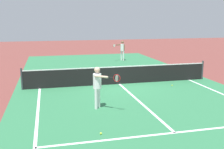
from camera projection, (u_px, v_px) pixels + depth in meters
ground_plane at (119, 84)px, 14.21m from camera, size 60.00×60.00×0.00m
court_surface_inbounds at (119, 84)px, 14.21m from camera, size 10.62×24.40×0.00m
line_sideline_left at (35, 140)px, 7.60m from camera, size 0.10×11.89×0.01m
line_service_near at (175, 133)px, 8.12m from camera, size 8.22×0.10×0.01m
line_center_service at (140, 102)px, 11.16m from camera, size 0.10×6.40×0.01m
net at (119, 75)px, 14.10m from camera, size 9.94×0.09×1.07m
player_near at (98, 83)px, 10.14m from camera, size 0.86×0.97×1.63m
player_far at (122, 48)px, 22.04m from camera, size 1.10×0.67×1.63m
tennis_ball_mid_court at (101, 133)px, 8.00m from camera, size 0.07×0.07×0.07m
tennis_ball_near_net at (172, 85)px, 13.78m from camera, size 0.07×0.07×0.07m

